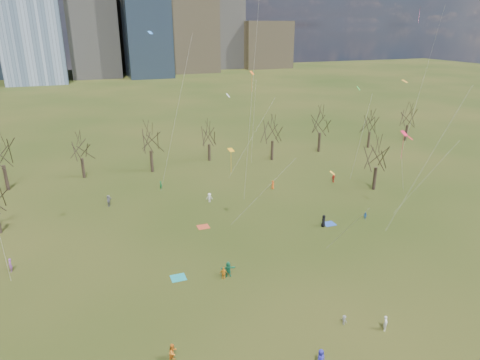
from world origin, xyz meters
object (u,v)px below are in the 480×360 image
object	(u,v)px
blanket_teal	(178,278)
blanket_crimson	(203,227)
person_0	(321,358)
person_4	(224,273)
person_1	(385,323)
blanket_navy	(329,224)

from	to	relation	value
blanket_teal	blanket_crimson	distance (m)	12.52
person_0	person_4	distance (m)	15.00
blanket_teal	person_0	bearing A→B (deg)	-64.81
blanket_crimson	person_1	bearing A→B (deg)	-69.67
blanket_navy	person_4	distance (m)	19.51
blanket_teal	blanket_crimson	size ratio (longest dim) A/B	1.00
blanket_teal	person_0	size ratio (longest dim) A/B	0.96
person_1	blanket_crimson	bearing A→B (deg)	64.05
person_1	person_0	bearing A→B (deg)	146.93
blanket_teal	person_1	size ratio (longest dim) A/B	1.08
blanket_navy	person_0	bearing A→B (deg)	-123.13
blanket_crimson	person_4	xyz separation A→B (m)	(-1.39, -12.95, 0.69)
blanket_teal	blanket_navy	distance (m)	23.18
blanket_teal	blanket_crimson	bearing A→B (deg)	61.67
blanket_teal	person_0	world-z (taller)	person_0
person_0	blanket_teal	bearing A→B (deg)	90.37
blanket_navy	person_1	world-z (taller)	person_1
blanket_teal	blanket_navy	world-z (taller)	same
blanket_crimson	person_0	world-z (taller)	person_0
person_1	person_4	bearing A→B (deg)	84.16
blanket_navy	blanket_crimson	world-z (taller)	same
blanket_crimson	person_4	distance (m)	13.04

